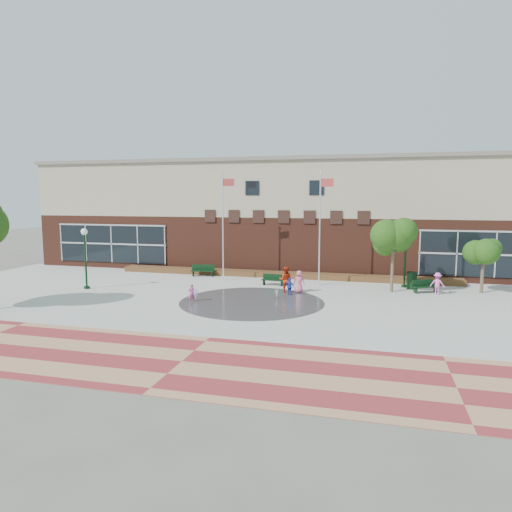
% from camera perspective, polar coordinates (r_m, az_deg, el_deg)
% --- Properties ---
extents(ground, '(120.00, 120.00, 0.00)m').
position_cam_1_polar(ground, '(23.89, -2.43, -7.39)').
color(ground, '#666056').
rests_on(ground, ground).
extents(plaza_concrete, '(46.00, 18.00, 0.01)m').
position_cam_1_polar(plaza_concrete, '(27.63, 0.00, -5.35)').
color(plaza_concrete, '#A8A8A0').
rests_on(plaza_concrete, ground).
extents(paver_band, '(46.00, 6.00, 0.01)m').
position_cam_1_polar(paver_band, '(17.62, -9.26, -12.90)').
color(paver_band, maroon).
rests_on(paver_band, ground).
extents(splash_pad, '(8.40, 8.40, 0.01)m').
position_cam_1_polar(splash_pad, '(26.69, -0.54, -5.80)').
color(splash_pad, '#383A3D').
rests_on(splash_pad, ground).
extents(library_building, '(44.40, 10.40, 9.20)m').
position_cam_1_polar(library_building, '(40.17, 4.85, 5.28)').
color(library_building, '#5A2B1E').
rests_on(library_building, ground).
extents(flower_bed, '(26.00, 1.20, 0.40)m').
position_cam_1_polar(flower_bed, '(34.90, 3.14, -2.69)').
color(flower_bed, maroon).
rests_on(flower_bed, ground).
extents(flagpole_left, '(0.91, 0.19, 7.82)m').
position_cam_1_polar(flagpole_left, '(33.04, -4.09, 4.34)').
color(flagpole_left, silver).
rests_on(flagpole_left, ground).
extents(flagpole_right, '(0.96, 0.17, 7.77)m').
position_cam_1_polar(flagpole_right, '(31.47, 8.07, 4.11)').
color(flagpole_right, silver).
rests_on(flagpole_right, ground).
extents(lamp_left, '(0.43, 0.43, 4.04)m').
position_cam_1_polar(lamp_left, '(32.20, -20.58, 0.52)').
color(lamp_left, black).
rests_on(lamp_left, ground).
extents(lamp_right, '(0.43, 0.43, 4.06)m').
position_cam_1_polar(lamp_right, '(32.23, 18.19, 0.64)').
color(lamp_right, black).
rests_on(lamp_right, ground).
extents(bench_left, '(1.85, 0.79, 0.90)m').
position_cam_1_polar(bench_left, '(35.48, -6.66, -2.09)').
color(bench_left, black).
rests_on(bench_left, ground).
extents(bench_mid, '(1.60, 0.61, 0.79)m').
position_cam_1_polar(bench_mid, '(31.64, 2.13, -3.26)').
color(bench_mid, black).
rests_on(bench_mid, ground).
extents(bench_right, '(1.71, 1.11, 0.84)m').
position_cam_1_polar(bench_right, '(31.13, 20.44, -3.87)').
color(bench_right, black).
rests_on(bench_right, ground).
extents(trash_can, '(0.71, 0.71, 1.16)m').
position_cam_1_polar(trash_can, '(32.07, 18.89, -2.91)').
color(trash_can, black).
rests_on(trash_can, ground).
extents(tree_mid, '(2.79, 2.79, 4.71)m').
position_cam_1_polar(tree_mid, '(30.34, 16.80, 2.03)').
color(tree_mid, '#4C3C2D').
rests_on(tree_mid, ground).
extents(tree_small_right, '(2.25, 2.25, 3.85)m').
position_cam_1_polar(tree_small_right, '(32.19, 26.60, 0.75)').
color(tree_small_right, '#4C3C2D').
rests_on(tree_small_right, ground).
extents(water_jet_a, '(0.36, 0.36, 0.69)m').
position_cam_1_polar(water_jet_a, '(27.06, -7.53, -5.69)').
color(water_jet_a, white).
rests_on(water_jet_a, ground).
extents(water_jet_b, '(0.22, 0.22, 0.50)m').
position_cam_1_polar(water_jet_b, '(27.62, 2.60, -5.37)').
color(water_jet_b, white).
rests_on(water_jet_b, ground).
extents(child_splash, '(0.47, 0.44, 1.07)m').
position_cam_1_polar(child_splash, '(26.95, -8.07, -4.59)').
color(child_splash, '#D7509A').
rests_on(child_splash, ground).
extents(adult_red, '(0.90, 0.74, 1.70)m').
position_cam_1_polar(adult_red, '(29.19, 3.72, -2.98)').
color(adult_red, red).
rests_on(adult_red, ground).
extents(adult_pink, '(0.73, 0.51, 1.43)m').
position_cam_1_polar(adult_pink, '(29.35, 5.41, -3.21)').
color(adult_pink, pink).
rests_on(adult_pink, ground).
extents(child_blue, '(0.71, 0.50, 1.11)m').
position_cam_1_polar(child_blue, '(28.47, 4.25, -3.85)').
color(child_blue, '#2539AE').
rests_on(child_blue, ground).
extents(person_bench, '(1.02, 0.76, 1.40)m').
position_cam_1_polar(person_bench, '(30.81, 21.74, -3.23)').
color(person_bench, '#EC63C7').
rests_on(person_bench, ground).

